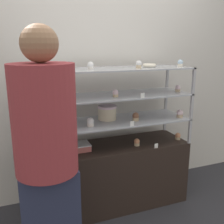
% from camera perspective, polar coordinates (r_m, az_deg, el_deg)
% --- Properties ---
extents(ground_plane, '(20.00, 20.00, 0.00)m').
position_cam_1_polar(ground_plane, '(2.84, 0.00, -19.27)').
color(ground_plane, '#2D2D33').
extents(back_wall, '(8.00, 0.05, 2.60)m').
position_cam_1_polar(back_wall, '(2.74, -2.90, 8.60)').
color(back_wall, silver).
rests_on(back_wall, ground_plane).
extents(display_base, '(1.48, 0.47, 0.64)m').
position_cam_1_polar(display_base, '(2.68, 0.00, -13.59)').
color(display_base, black).
rests_on(display_base, ground_plane).
extents(display_riser_lower, '(1.48, 0.47, 0.25)m').
position_cam_1_polar(display_riser_lower, '(2.47, 0.00, -2.23)').
color(display_riser_lower, '#B7B7BC').
rests_on(display_riser_lower, display_base).
extents(display_riser_middle, '(1.48, 0.47, 0.25)m').
position_cam_1_polar(display_riser_middle, '(2.41, 0.00, 3.37)').
color(display_riser_middle, '#B7B7BC').
rests_on(display_riser_middle, display_riser_lower).
extents(display_riser_upper, '(1.48, 0.47, 0.25)m').
position_cam_1_polar(display_riser_upper, '(2.38, 0.00, 9.19)').
color(display_riser_upper, '#B7B7BC').
rests_on(display_riser_upper, display_riser_middle).
extents(layer_cake_centerpiece, '(0.18, 0.18, 0.14)m').
position_cam_1_polar(layer_cake_centerpiece, '(2.50, -1.06, -0.09)').
color(layer_cake_centerpiece, beige).
rests_on(layer_cake_centerpiece, display_riser_lower).
extents(sheet_cake_frosted, '(0.20, 0.17, 0.06)m').
position_cam_1_polar(sheet_cake_frosted, '(2.44, -7.26, -7.51)').
color(sheet_cake_frosted, '#C66660').
rests_on(sheet_cake_frosted, display_base).
extents(cupcake_0, '(0.05, 0.05, 0.07)m').
position_cam_1_polar(cupcake_0, '(2.35, -15.32, -8.83)').
color(cupcake_0, '#CCB28C').
rests_on(cupcake_0, display_base).
extents(cupcake_1, '(0.05, 0.05, 0.07)m').
position_cam_1_polar(cupcake_1, '(2.54, 5.43, -6.56)').
color(cupcake_1, '#CCB28C').
rests_on(cupcake_1, display_base).
extents(cupcake_2, '(0.05, 0.05, 0.07)m').
position_cam_1_polar(cupcake_2, '(2.77, 14.14, -5.13)').
color(cupcake_2, '#CCB28C').
rests_on(cupcake_2, display_base).
extents(price_tag_0, '(0.04, 0.00, 0.04)m').
position_cam_1_polar(price_tag_0, '(2.51, 9.61, -7.26)').
color(price_tag_0, white).
rests_on(price_tag_0, display_base).
extents(cupcake_3, '(0.06, 0.06, 0.08)m').
position_cam_1_polar(cupcake_3, '(2.25, -15.92, -3.14)').
color(cupcake_3, '#CCB28C').
rests_on(cupcake_3, display_riser_lower).
extents(cupcake_4, '(0.06, 0.06, 0.08)m').
position_cam_1_polar(cupcake_4, '(2.30, -4.73, -2.21)').
color(cupcake_4, white).
rests_on(cupcake_4, display_riser_lower).
extents(cupcake_5, '(0.06, 0.06, 0.08)m').
position_cam_1_polar(cupcake_5, '(2.48, 5.17, -1.02)').
color(cupcake_5, '#CCB28C').
rests_on(cupcake_5, display_riser_lower).
extents(cupcake_6, '(0.06, 0.06, 0.08)m').
position_cam_1_polar(cupcake_6, '(2.66, 14.55, -0.34)').
color(cupcake_6, '#CCB28C').
rests_on(cupcake_6, display_riser_lower).
extents(price_tag_1, '(0.04, 0.00, 0.04)m').
position_cam_1_polar(price_tag_1, '(2.31, 4.43, -2.52)').
color(price_tag_1, white).
rests_on(price_tag_1, display_riser_lower).
extents(cupcake_7, '(0.05, 0.05, 0.07)m').
position_cam_1_polar(cupcake_7, '(2.20, -15.92, 2.91)').
color(cupcake_7, '#CCB28C').
rests_on(cupcake_7, display_riser_middle).
extents(cupcake_8, '(0.05, 0.05, 0.07)m').
position_cam_1_polar(cupcake_8, '(2.32, 0.81, 4.06)').
color(cupcake_8, '#CCB28C').
rests_on(cupcake_8, display_riser_middle).
extents(cupcake_9, '(0.05, 0.05, 0.07)m').
position_cam_1_polar(cupcake_9, '(2.68, 14.14, 4.99)').
color(cupcake_9, '#CCB28C').
rests_on(cupcake_9, display_riser_middle).
extents(price_tag_2, '(0.04, 0.00, 0.04)m').
position_cam_1_polar(price_tag_2, '(2.30, 6.68, 3.61)').
color(price_tag_2, white).
rests_on(price_tag_2, display_riser_middle).
extents(cupcake_10, '(0.05, 0.05, 0.07)m').
position_cam_1_polar(cupcake_10, '(2.15, -16.78, 9.28)').
color(cupcake_10, white).
rests_on(cupcake_10, display_riser_upper).
extents(cupcake_11, '(0.05, 0.05, 0.07)m').
position_cam_1_polar(cupcake_11, '(2.21, -4.71, 9.96)').
color(cupcake_11, white).
rests_on(cupcake_11, display_riser_upper).
extents(cupcake_12, '(0.05, 0.05, 0.07)m').
position_cam_1_polar(cupcake_12, '(2.38, 5.84, 10.24)').
color(cupcake_12, '#CCB28C').
rests_on(cupcake_12, display_riser_upper).
extents(cupcake_13, '(0.05, 0.05, 0.07)m').
position_cam_1_polar(cupcake_13, '(2.63, 14.65, 10.24)').
color(cupcake_13, beige).
rests_on(cupcake_13, display_riser_upper).
extents(price_tag_3, '(0.04, 0.00, 0.04)m').
position_cam_1_polar(price_tag_3, '(2.03, -11.58, 9.02)').
color(price_tag_3, white).
rests_on(price_tag_3, display_riser_upper).
extents(donut_glazed, '(0.13, 0.13, 0.03)m').
position_cam_1_polar(donut_glazed, '(2.53, 8.17, 10.03)').
color(donut_glazed, '#EFE5CC').
rests_on(donut_glazed, display_riser_upper).
extents(customer_figure, '(0.40, 0.40, 1.69)m').
position_cam_1_polar(customer_figure, '(1.73, -14.04, -8.76)').
color(customer_figure, '#282D47').
rests_on(customer_figure, ground_plane).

